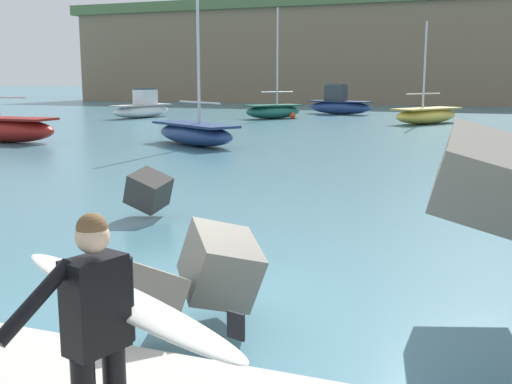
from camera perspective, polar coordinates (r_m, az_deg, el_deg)
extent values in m
plane|color=#42707F|center=(7.97, -4.96, -10.31)|extent=(400.00, 400.00, 0.00)
cube|color=slate|center=(6.65, -9.45, -9.23)|extent=(0.88, 0.92, 0.82)
cube|color=slate|center=(7.21, -3.28, -6.66)|extent=(1.28, 1.16, 1.03)
cube|color=slate|center=(8.12, 20.06, 1.36)|extent=(1.25, 1.39, 1.36)
cube|color=#3D3A38|center=(12.91, -9.80, 0.16)|extent=(0.91, 0.81, 0.94)
cube|color=black|center=(4.01, -14.46, -9.92)|extent=(0.32, 0.43, 0.60)
sphere|color=#DBB28E|center=(3.88, -14.74, -3.95)|extent=(0.21, 0.21, 0.21)
sphere|color=brown|center=(3.87, -14.77, -3.23)|extent=(0.19, 0.19, 0.19)
cylinder|color=black|center=(3.80, -19.57, -9.41)|extent=(0.24, 0.53, 0.41)
cylinder|color=black|center=(4.17, -11.70, -9.59)|extent=(0.09, 0.09, 0.56)
ellipsoid|color=white|center=(4.30, -11.85, -9.80)|extent=(2.11, 0.94, 0.37)
cube|color=black|center=(3.65, -1.85, -12.12)|extent=(0.12, 0.05, 0.16)
ellipsoid|color=navy|center=(50.49, 7.69, 7.65)|extent=(5.67, 2.86, 1.05)
cube|color=navy|center=(50.47, 7.70, 8.20)|extent=(5.21, 2.63, 0.10)
cube|color=#33383D|center=(50.65, 7.31, 8.95)|extent=(1.82, 1.30, 1.22)
cube|color=#334C5B|center=(50.64, 7.32, 9.71)|extent=(1.63, 1.17, 0.12)
ellipsoid|color=#EAC64C|center=(40.92, 15.32, 6.72)|extent=(4.41, 5.80, 0.98)
cube|color=#AF9539|center=(40.90, 15.35, 7.35)|extent=(4.06, 5.33, 0.10)
cylinder|color=silver|center=(40.52, 15.18, 11.13)|extent=(0.12, 0.12, 5.28)
cylinder|color=silver|center=(40.52, 15.07, 8.67)|extent=(1.76, 2.97, 0.08)
ellipsoid|color=navy|center=(26.80, -5.63, 5.26)|extent=(5.28, 4.15, 0.92)
cube|color=navy|center=(26.76, -5.64, 6.16)|extent=(4.86, 3.82, 0.10)
cylinder|color=silver|center=(26.38, -5.30, 12.31)|extent=(0.12, 0.12, 5.63)
cylinder|color=silver|center=(26.38, -5.23, 8.15)|extent=(2.69, 1.73, 0.08)
ellipsoid|color=white|center=(46.42, -10.40, 7.28)|extent=(2.51, 5.90, 0.94)
cube|color=#ACACAC|center=(46.40, -10.42, 7.81)|extent=(2.31, 5.43, 0.10)
cube|color=silver|center=(46.71, -10.09, 8.54)|extent=(1.21, 1.85, 1.07)
cube|color=#334C5B|center=(46.69, -10.11, 9.27)|extent=(1.09, 1.67, 0.12)
ellipsoid|color=maroon|center=(30.08, -21.81, 5.29)|extent=(4.97, 1.80, 1.09)
cube|color=maroon|center=(30.05, -21.87, 6.25)|extent=(4.57, 1.66, 0.10)
ellipsoid|color=#1E6656|center=(44.67, 1.58, 7.35)|extent=(4.10, 4.58, 0.97)
cube|color=#164C41|center=(44.65, 1.59, 7.92)|extent=(3.77, 4.22, 0.10)
cylinder|color=silver|center=(44.82, 1.97, 12.26)|extent=(0.12, 0.12, 6.69)
cylinder|color=silver|center=(44.80, 1.95, 9.13)|extent=(1.67, 2.14, 0.08)
sphere|color=#E54C1E|center=(44.55, 3.36, 6.99)|extent=(0.44, 0.44, 0.44)
cube|color=#847056|center=(85.86, 21.54, 11.31)|extent=(100.32, 36.02, 10.65)
cube|color=#567547|center=(86.24, 21.81, 15.24)|extent=(102.33, 36.74, 1.20)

